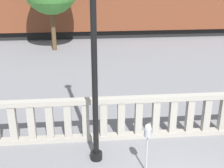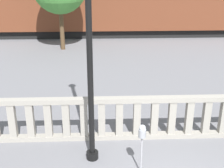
% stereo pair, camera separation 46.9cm
% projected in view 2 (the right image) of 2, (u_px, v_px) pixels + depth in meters
% --- Properties ---
extents(balustrade, '(16.82, 0.24, 1.31)m').
position_uv_depth(balustrade, '(154.00, 118.00, 8.98)').
color(balustrade, gray).
rests_on(balustrade, ground).
extents(lamppost, '(0.31, 0.31, 6.43)m').
position_uv_depth(lamppost, '(89.00, 35.00, 7.03)').
color(lamppost, black).
rests_on(lamppost, ground).
extents(parking_meter, '(0.18, 0.18, 1.34)m').
position_uv_depth(parking_meter, '(142.00, 135.00, 7.29)').
color(parking_meter, '#99999E').
rests_on(parking_meter, ground).
extents(train_near, '(20.31, 2.85, 3.90)m').
position_uv_depth(train_near, '(144.00, 9.00, 21.34)').
color(train_near, black).
rests_on(train_near, ground).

